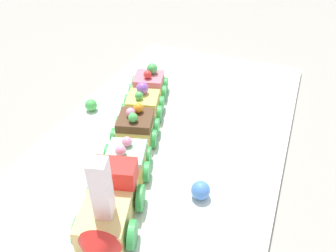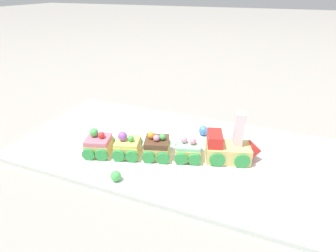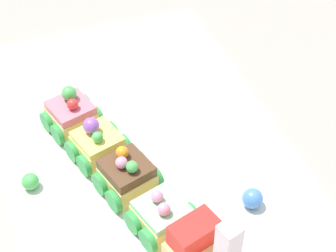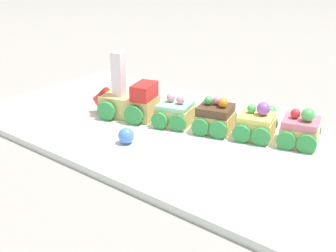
{
  "view_description": "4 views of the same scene",
  "coord_description": "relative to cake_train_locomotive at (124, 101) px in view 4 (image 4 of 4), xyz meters",
  "views": [
    {
      "loc": [
        0.34,
        0.17,
        0.35
      ],
      "look_at": [
        -0.03,
        0.01,
        0.05
      ],
      "focal_mm": 35.0,
      "sensor_mm": 36.0,
      "label": 1
    },
    {
      "loc": [
        0.19,
        -0.52,
        0.37
      ],
      "look_at": [
        -0.01,
        -0.01,
        0.08
      ],
      "focal_mm": 28.0,
      "sensor_mm": 36.0,
      "label": 2
    },
    {
      "loc": [
        0.43,
        -0.15,
        0.57
      ],
      "look_at": [
        -0.05,
        0.02,
        0.08
      ],
      "focal_mm": 60.0,
      "sensor_mm": 36.0,
      "label": 3
    },
    {
      "loc": [
        -0.44,
        0.58,
        0.32
      ],
      "look_at": [
        0.02,
        0.03,
        0.03
      ],
      "focal_mm": 50.0,
      "sensor_mm": 36.0,
      "label": 4
    }
  ],
  "objects": [
    {
      "name": "ground_plane",
      "position": [
        -0.14,
        -0.01,
        -0.04
      ],
      "size": [
        10.0,
        10.0,
        0.0
      ],
      "primitive_type": "plane",
      "color": "gray"
    },
    {
      "name": "display_board",
      "position": [
        -0.14,
        -0.01,
        -0.04
      ],
      "size": [
        0.79,
        0.38,
        0.01
      ],
      "primitive_type": "cube",
      "color": "silver",
      "rests_on": "ground_plane"
    },
    {
      "name": "cake_train_locomotive",
      "position": [
        0.0,
        0.0,
        0.0
      ],
      "size": [
        0.14,
        0.09,
        0.12
      ],
      "rotation": [
        0.0,
        0.0,
        0.29
      ],
      "color": "#E5C675",
      "rests_on": "display_board"
    },
    {
      "name": "cake_car_mint",
      "position": [
        -0.1,
        -0.03,
        -0.01
      ],
      "size": [
        0.08,
        0.09,
        0.05
      ],
      "rotation": [
        0.0,
        0.0,
        0.29
      ],
      "color": "#E5C675",
      "rests_on": "display_board"
    },
    {
      "name": "cake_car_chocolate",
      "position": [
        -0.17,
        -0.05,
        -0.01
      ],
      "size": [
        0.08,
        0.09,
        0.06
      ],
      "rotation": [
        0.0,
        0.0,
        0.29
      ],
      "color": "#E5C675",
      "rests_on": "display_board"
    },
    {
      "name": "cake_car_lemon",
      "position": [
        -0.24,
        -0.07,
        -0.01
      ],
      "size": [
        0.08,
        0.09,
        0.06
      ],
      "rotation": [
        0.0,
        0.0,
        0.29
      ],
      "color": "#E5C675",
      "rests_on": "display_board"
    },
    {
      "name": "cake_car_strawberry",
      "position": [
        -0.3,
        -0.09,
        -0.01
      ],
      "size": [
        0.08,
        0.09,
        0.06
      ],
      "rotation": [
        0.0,
        0.0,
        0.29
      ],
      "color": "#E5C675",
      "rests_on": "display_board"
    },
    {
      "name": "gumball_blue",
      "position": [
        -0.09,
        0.09,
        -0.02
      ],
      "size": [
        0.03,
        0.03,
        0.03
      ],
      "primitive_type": "sphere",
      "color": "#4C84E0",
      "rests_on": "display_board"
    },
    {
      "name": "gumball_green",
      "position": [
        -0.21,
        -0.17,
        -0.02
      ],
      "size": [
        0.02,
        0.02,
        0.02
      ],
      "primitive_type": "sphere",
      "color": "#4CBC56",
      "rests_on": "display_board"
    }
  ]
}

